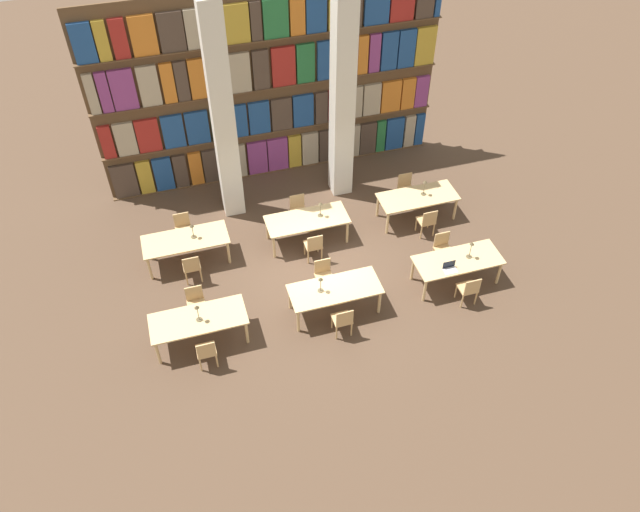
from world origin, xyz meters
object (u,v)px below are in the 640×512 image
Objects in this scene: chair_4 at (469,289)px; chair_6 at (192,267)px; chair_3 at (324,275)px; reading_table_1 at (335,291)px; desk_lamp_1 at (321,282)px; reading_table_2 at (458,262)px; chair_8 at (314,245)px; desk_lamp_2 at (471,247)px; desk_lamp_5 at (425,185)px; reading_table_5 at (418,198)px; pillar_center at (343,97)px; chair_11 at (406,188)px; chair_1 at (196,302)px; desk_lamp_3 at (192,229)px; pillar_left at (223,116)px; chair_0 at (206,351)px; chair_9 at (298,209)px; laptop at (450,269)px; reading_table_3 at (186,241)px; reading_table_0 at (198,321)px; desk_lamp_4 at (320,207)px; chair_2 at (343,320)px; chair_5 at (443,248)px; desk_lamp_0 at (197,310)px; chair_10 at (427,221)px; reading_table_4 at (307,221)px; chair_7 at (183,228)px.

chair_6 is (-6.17, 2.64, 0.00)m from chair_4.
reading_table_1 is at bearing 93.16° from chair_3.
reading_table_1 is at bearing -5.69° from desk_lamp_1.
reading_table_2 is 3.59m from chair_8.
desk_lamp_2 is 1.05× the size of desk_lamp_5.
reading_table_5 is at bearing 35.76° from desk_lamp_1.
reading_table_5 is (1.60, -1.81, -2.32)m from pillar_center.
desk_lamp_1 is at bearing 43.08° from chair_11.
chair_1 and chair_3 have the same top height.
desk_lamp_3 is at bearing 133.54° from desk_lamp_1.
chair_6 is 1.00× the size of chair_8.
desk_lamp_5 is at bearing 92.03° from desk_lamp_2.
chair_4 is at bearing -47.29° from pillar_left.
chair_9 is (3.16, 3.98, 0.00)m from chair_0.
chair_0 is 6.25m from chair_4.
laptop is at bearing -27.18° from desk_lamp_3.
desk_lamp_5 reaches higher than chair_9.
reading_table_0 is at bearing -92.02° from reading_table_3.
reading_table_1 and reading_table_5 have the same top height.
desk_lamp_4 is (0.42, 2.55, 0.38)m from reading_table_1.
pillar_center is 14.17× the size of desk_lamp_3.
chair_2 is 1.83× the size of desk_lamp_2.
chair_1 is 6.25m from chair_5.
desk_lamp_0 is 0.53× the size of chair_2.
desk_lamp_1 is 3.96m from chair_10.
reading_table_4 is at bearing 87.36° from chair_8.
reading_table_0 is 6.58m from chair_10.
desk_lamp_1 reaches higher than chair_8.
chair_0 is at bearing -165.10° from desk_lamp_1.
reading_table_2 is 2.40× the size of chair_10.
chair_6 is at bearing 147.59° from reading_table_1.
reading_table_2 is 6.49m from chair_6.
pillar_left is at bearing 69.75° from reading_table_0.
chair_7 is at bearing 152.37° from chair_8.
desk_lamp_2 reaches higher than chair_9.
desk_lamp_3 reaches higher than chair_9.
pillar_left is 1.00× the size of pillar_center.
chair_4 is 3.35m from desk_lamp_5.
chair_11 is (4.72, -1.08, -2.51)m from pillar_left.
pillar_center is 3.92m from chair_8.
pillar_center is at bearing 0.00° from pillar_left.
desk_lamp_3 is at bearing 3.06° from reading_table_3.
chair_5 is at bearing -10.74° from chair_6.
desk_lamp_3 is (-2.81, 3.42, 0.55)m from chair_2.
chair_5 and chair_11 have the same top height.
chair_4 is 1.00× the size of chair_8.
desk_lamp_1 is at bearing 168.05° from chair_4.
desk_lamp_4 reaches higher than chair_9.
chair_2 is 0.42× the size of reading_table_2.
chair_7 is at bearing 146.38° from chair_4.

